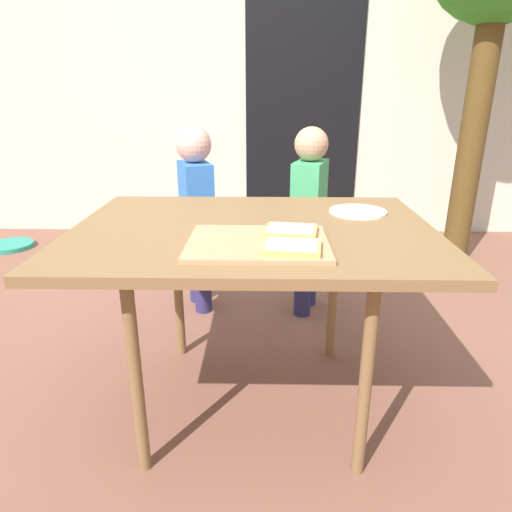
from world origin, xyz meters
TOP-DOWN VIEW (x-y plane):
  - ground_plane at (0.00, 0.00)m, footprint 16.00×16.00m
  - house_wall_back at (0.00, 2.40)m, footprint 8.00×0.20m
  - house_door at (0.33, 2.29)m, footprint 0.90×0.02m
  - dining_table at (0.00, 0.00)m, footprint 1.21×0.91m
  - cutting_board at (0.02, -0.20)m, footprint 0.41×0.33m
  - pizza_slice_far_right at (0.12, -0.12)m, footprint 0.18×0.15m
  - pizza_slice_near_right at (0.12, -0.28)m, footprint 0.17×0.15m
  - plate_white_right at (0.39, 0.19)m, footprint 0.21×0.21m
  - child_left at (-0.32, 0.83)m, footprint 0.22×0.27m
  - child_right at (0.26, 0.80)m, footprint 0.21×0.27m
  - garden_hose_coil at (-1.93, 1.80)m, footprint 0.34×0.34m

SIDE VIEW (x-z plane):
  - ground_plane at x=0.00m, z-range 0.00..0.00m
  - garden_hose_coil at x=-1.93m, z-range 0.00..0.03m
  - child_right at x=0.26m, z-range 0.07..1.05m
  - child_left at x=-0.32m, z-range 0.08..1.05m
  - dining_table at x=0.00m, z-range 0.30..1.01m
  - plate_white_right at x=0.39m, z-range 0.71..0.72m
  - cutting_board at x=0.02m, z-range 0.71..0.72m
  - pizza_slice_far_right at x=0.12m, z-range 0.72..0.74m
  - pizza_slice_near_right at x=0.12m, z-range 0.72..0.74m
  - house_door at x=0.33m, z-range 0.00..2.00m
  - house_wall_back at x=0.00m, z-range 0.00..2.51m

